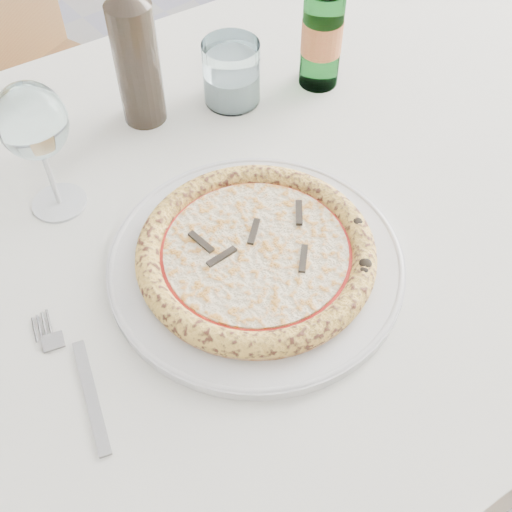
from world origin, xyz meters
The scene contains 10 objects.
floor centered at (0.00, 0.00, -0.01)m, with size 5.00×6.00×0.02m, color slate.
dining_table centered at (-0.06, -0.09, 0.68)m, with size 1.66×1.09×0.76m.
chair_far centered at (0.00, 0.70, 0.53)m, with size 0.51×0.51×0.93m.
plate centered at (-0.06, -0.19, 0.76)m, with size 0.36×0.36×0.02m.
pizza centered at (-0.06, -0.19, 0.78)m, with size 0.29×0.29×0.03m.
fork centered at (-0.30, -0.19, 0.76)m, with size 0.05×0.20×0.00m.
wine_glass centered at (-0.20, 0.06, 0.89)m, with size 0.08×0.08×0.19m.
tumbler centered at (0.12, 0.09, 0.80)m, with size 0.09×0.09×0.10m.
beer_bottle centered at (0.25, 0.04, 0.85)m, with size 0.06×0.06×0.24m.
wine_bottle centered at (-0.01, 0.14, 0.87)m, with size 0.06×0.06×0.26m.
Camera 1 is at (-0.36, -0.57, 1.38)m, focal length 45.00 mm.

